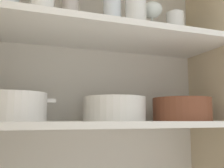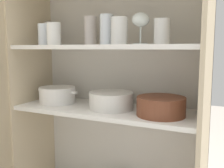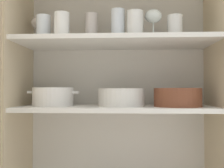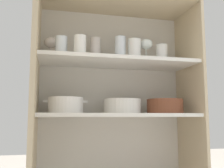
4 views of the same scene
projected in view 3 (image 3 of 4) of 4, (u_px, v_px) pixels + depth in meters
cupboard_back_panel at (117, 113)px, 1.37m from camera, size 0.93×0.02×1.38m
cupboard_side_left at (19, 116)px, 1.23m from camera, size 0.02×0.35×1.38m
cupboard_side_right at (216, 117)px, 1.18m from camera, size 0.02×0.35×1.38m
shelf_board_middle at (116, 108)px, 1.21m from camera, size 0.89×0.32×0.02m
shelf_board_upper at (116, 43)px, 1.21m from camera, size 0.89×0.32×0.02m
tumbler_glass_0 at (43, 27)px, 1.19m from camera, size 0.06×0.06×0.11m
tumbler_glass_1 at (62, 25)px, 1.13m from camera, size 0.07×0.07×0.10m
tumbler_glass_2 at (91, 28)px, 1.28m from camera, size 0.06×0.06×0.14m
tumbler_glass_3 at (118, 25)px, 1.20m from camera, size 0.06×0.06×0.14m
tumbler_glass_4 at (135, 25)px, 1.16m from camera, size 0.07×0.07×0.12m
tumbler_glass_5 at (175, 27)px, 1.19m from camera, size 0.07×0.07×0.11m
wine_glass_0 at (39, 25)px, 1.30m from camera, size 0.08×0.08×0.13m
wine_glass_1 at (153, 18)px, 1.20m from camera, size 0.08×0.08×0.14m
plate_stack_white at (121, 97)px, 1.21m from camera, size 0.21×0.21×0.08m
mixing_bowl_large at (178, 97)px, 1.17m from camera, size 0.21×0.21×0.08m
casserole_dish at (53, 97)px, 1.23m from camera, size 0.24×0.19×0.09m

